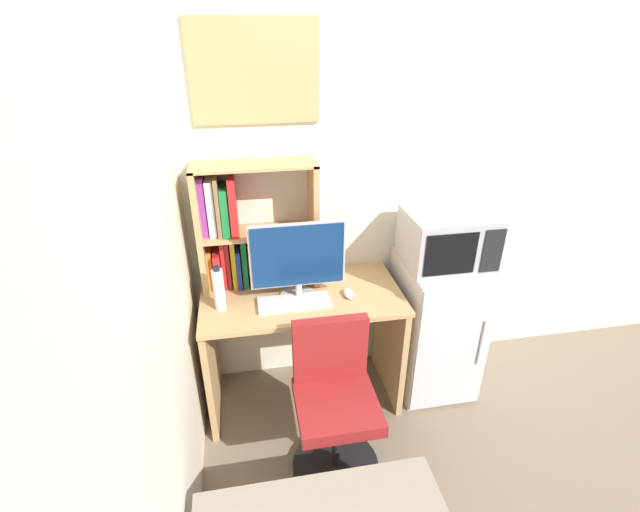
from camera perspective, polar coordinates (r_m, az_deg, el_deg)
wall_back at (r=3.06m, az=23.41°, el=9.49°), size 6.40×0.04×2.60m
wall_left at (r=1.22m, az=-25.65°, el=-18.93°), size 0.04×4.40×2.60m
desk at (r=2.67m, az=-2.25°, el=-9.42°), size 1.14×0.59×0.78m
hutch_bookshelf at (r=2.52m, az=-10.29°, el=3.48°), size 0.66×0.24×0.72m
monitor at (r=2.37m, az=-2.85°, el=-0.52°), size 0.52×0.22×0.46m
keyboard at (r=2.44m, az=-3.32°, el=-5.98°), size 0.39×0.15×0.02m
computer_mouse at (r=2.51m, az=3.70°, el=-4.83°), size 0.06×0.10×0.03m
water_bottle at (r=2.41m, az=-12.86°, el=-4.17°), size 0.06×0.06×0.26m
mini_fridge at (r=2.94m, az=14.56°, el=-8.55°), size 0.47×0.54×0.89m
microwave at (r=2.64m, az=16.05°, el=2.15°), size 0.48×0.39×0.32m
desk_chair at (r=2.41m, az=1.87°, el=-19.08°), size 0.46×0.46×0.85m
wall_corkboard at (r=2.42m, az=-8.38°, el=22.37°), size 0.65×0.02×0.50m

